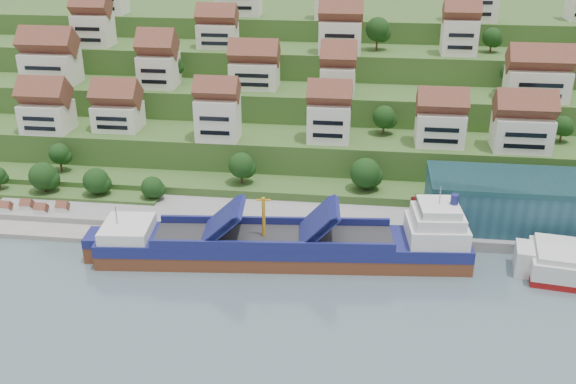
# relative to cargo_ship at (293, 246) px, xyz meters

# --- Properties ---
(ground) EXTENTS (300.00, 300.00, 0.00)m
(ground) POSITION_rel_cargo_ship_xyz_m (3.64, -0.83, -2.97)
(ground) COLOR slate
(ground) RESTS_ON ground
(quay) EXTENTS (180.00, 14.00, 2.20)m
(quay) POSITION_rel_cargo_ship_xyz_m (23.64, 14.17, -1.87)
(quay) COLOR gray
(quay) RESTS_ON ground
(pebble_beach) EXTENTS (45.00, 20.00, 1.00)m
(pebble_beach) POSITION_rel_cargo_ship_xyz_m (-54.36, 11.17, -2.47)
(pebble_beach) COLOR gray
(pebble_beach) RESTS_ON ground
(hillside) EXTENTS (260.00, 128.00, 31.00)m
(hillside) POSITION_rel_cargo_ship_xyz_m (3.64, 102.73, 7.69)
(hillside) COLOR #2D4C1E
(hillside) RESTS_ON ground
(hillside_village) EXTENTS (158.53, 64.81, 29.55)m
(hillside_village) POSITION_rel_cargo_ship_xyz_m (-0.84, 61.28, 22.06)
(hillside_village) COLOR silver
(hillside_village) RESTS_ON ground
(hillside_trees) EXTENTS (130.12, 62.88, 31.14)m
(hillside_trees) POSITION_rel_cargo_ship_xyz_m (-7.29, 43.11, 13.40)
(hillside_trees) COLOR #193D14
(hillside_trees) RESTS_ON ground
(flagpole) EXTENTS (1.28, 0.16, 8.00)m
(flagpole) POSITION_rel_cargo_ship_xyz_m (21.75, 9.17, 3.91)
(flagpole) COLOR gray
(flagpole) RESTS_ON quay
(beach_huts) EXTENTS (14.40, 3.70, 2.20)m
(beach_huts) POSITION_rel_cargo_ship_xyz_m (-56.36, 9.92, -0.87)
(beach_huts) COLOR white
(beach_huts) RESTS_ON pebble_beach
(cargo_ship) EXTENTS (69.55, 16.94, 15.16)m
(cargo_ship) POSITION_rel_cargo_ship_xyz_m (0.00, 0.00, 0.00)
(cargo_ship) COLOR brown
(cargo_ship) RESTS_ON ground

